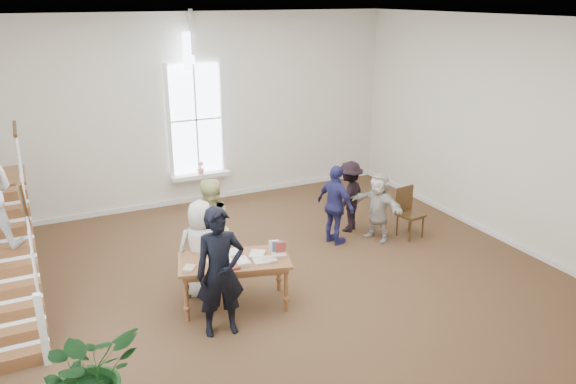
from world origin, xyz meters
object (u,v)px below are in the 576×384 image
police_officer (220,272)px  woman_cluster_b (349,197)px  person_yellow (209,229)px  woman_cluster_c (378,206)px  elderly_woman (202,248)px  side_chair (408,209)px  library_table (235,264)px  floor_plant (90,374)px  woman_cluster_a (336,205)px

police_officer → woman_cluster_b: bearing=40.8°
person_yellow → woman_cluster_c: size_ratio=1.28×
elderly_woman → woman_cluster_b: 3.88m
side_chair → library_table: bearing=-174.4°
elderly_woman → woman_cluster_c: elderly_woman is taller
side_chair → person_yellow: bearing=171.0°
elderly_woman → person_yellow: person_yellow is taller
library_table → floor_plant: bearing=-129.4°
woman_cluster_c → side_chair: woman_cluster_c is taller
floor_plant → side_chair: bearing=23.0°
floor_plant → person_yellow: bearing=49.9°
side_chair → elderly_woman: bearing=177.2°
library_table → woman_cluster_a: size_ratio=1.18×
police_officer → side_chair: 5.06m
library_table → person_yellow: bearing=108.0°
elderly_woman → side_chair: elderly_woman is taller
floor_plant → side_chair: floor_plant is taller
woman_cluster_a → woman_cluster_c: size_ratio=1.13×
police_officer → floor_plant: bearing=-144.2°
police_officer → side_chair: size_ratio=1.89×
person_yellow → floor_plant: 3.75m
library_table → person_yellow: person_yellow is taller
woman_cluster_c → floor_plant: bearing=-83.0°
person_yellow → woman_cluster_a: bearing=170.8°
police_officer → floor_plant: police_officer is taller
police_officer → elderly_woman: police_officer is taller
woman_cluster_b → floor_plant: 6.82m
woman_cluster_a → floor_plant: (-5.17, -3.19, -0.19)m
woman_cluster_a → floor_plant: bearing=106.5°
woman_cluster_c → elderly_woman: bearing=-100.2°
person_yellow → woman_cluster_c: person_yellow is taller
person_yellow → side_chair: 4.35m
library_table → floor_plant: floor_plant is taller
library_table → side_chair: bearing=29.8°
woman_cluster_c → floor_plant: woman_cluster_c is taller
woman_cluster_a → woman_cluster_b: 0.75m
woman_cluster_a → person_yellow: bearing=81.7°
person_yellow → woman_cluster_b: person_yellow is taller
woman_cluster_b → woman_cluster_c: bearing=79.6°
elderly_woman → person_yellow: 0.59m
elderly_woman → woman_cluster_a: bearing=-151.9°
person_yellow → woman_cluster_c: bearing=166.1°
woman_cluster_c → floor_plant: 6.76m
person_yellow → side_chair: size_ratio=1.75×
floor_plant → library_table: bearing=35.4°
elderly_woman → woman_cluster_a: size_ratio=1.01×
police_officer → woman_cluster_c: 4.49m
library_table → elderly_woman: size_ratio=1.16×
woman_cluster_a → woman_cluster_c: bearing=-117.7°
woman_cluster_b → library_table: bearing=-5.4°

